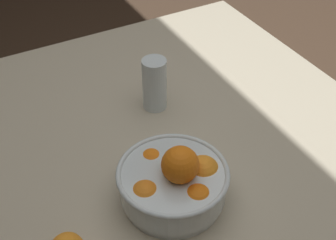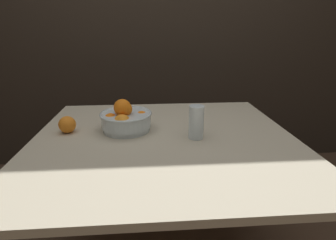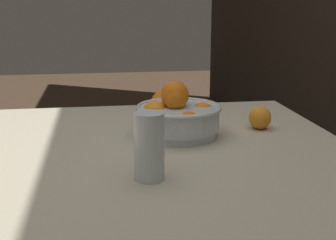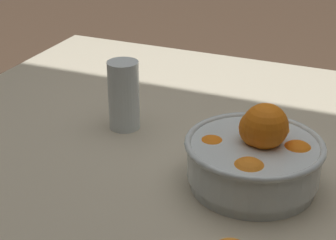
# 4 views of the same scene
# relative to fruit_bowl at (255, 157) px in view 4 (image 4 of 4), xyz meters

# --- Properties ---
(dining_table) EXTENTS (1.23, 1.14, 0.71)m
(dining_table) POSITION_rel_fruit_bowl_xyz_m (0.19, -0.10, -0.12)
(dining_table) COLOR #B7AD93
(dining_table) RESTS_ON ground_plane
(fruit_bowl) EXTENTS (0.26, 0.26, 0.16)m
(fruit_bowl) POSITION_rel_fruit_bowl_xyz_m (0.00, 0.00, 0.00)
(fruit_bowl) COLOR silver
(fruit_bowl) RESTS_ON dining_table
(juice_glass) EXTENTS (0.07, 0.07, 0.16)m
(juice_glass) POSITION_rel_fruit_bowl_xyz_m (0.33, -0.12, 0.01)
(juice_glass) COLOR #F4A314
(juice_glass) RESTS_ON dining_table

